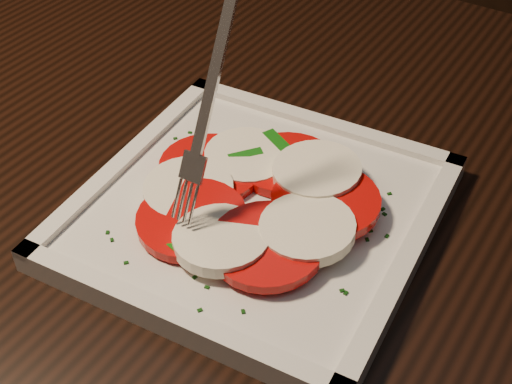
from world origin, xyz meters
name	(u,v)px	position (x,y,z in m)	size (l,w,h in m)	color
table	(384,303)	(-0.08, 0.03, 0.65)	(1.22, 0.83, 0.75)	black
plate	(256,213)	(-0.18, -0.03, 0.76)	(0.26, 0.26, 0.01)	silver
caprese_salad	(256,197)	(-0.18, -0.03, 0.77)	(0.21, 0.21, 0.03)	#C30406
fork	(215,102)	(-0.21, -0.04, 0.86)	(0.03, 0.08, 0.15)	white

